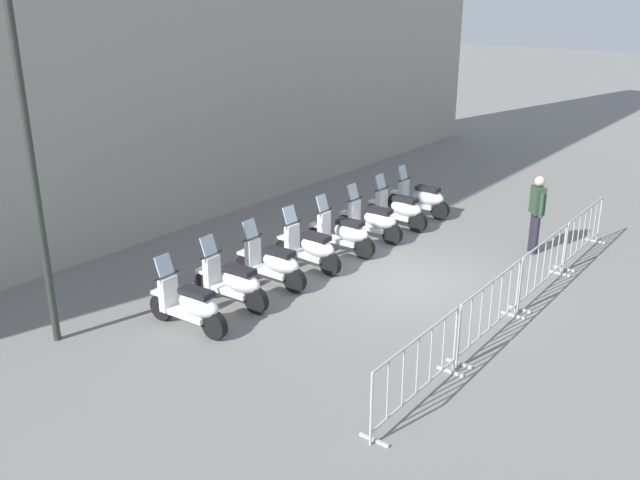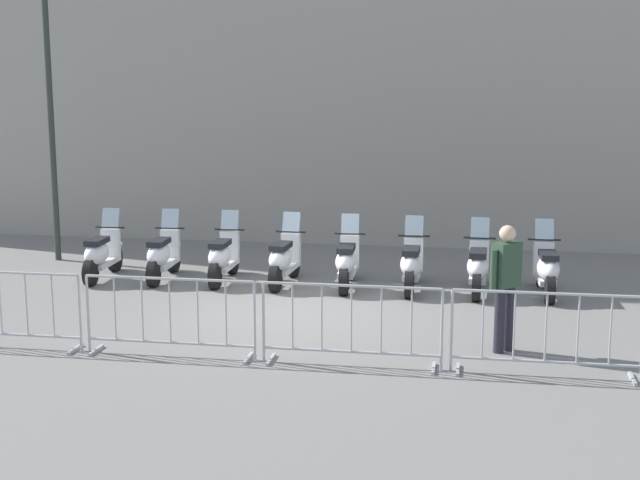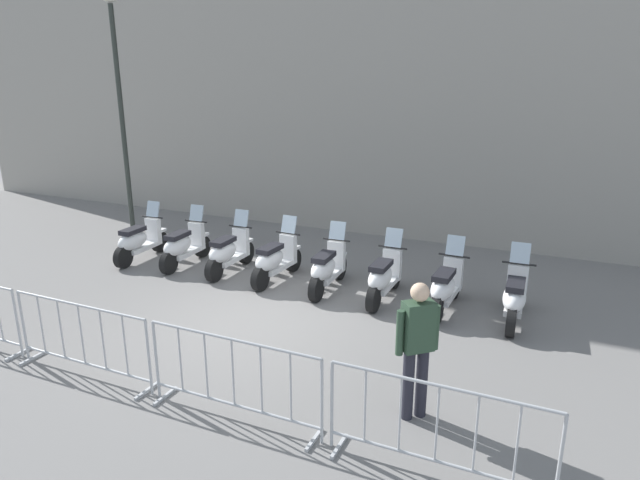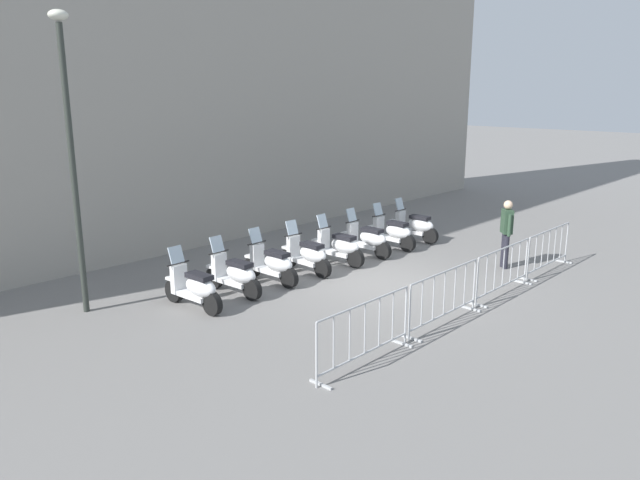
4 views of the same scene
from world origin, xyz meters
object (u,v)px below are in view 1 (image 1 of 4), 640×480
object	(u,v)px
barrier_segment_2	(544,266)
barrier_segment_1	(491,310)
motorcycle_5	(373,221)
officer_near_row_end	(537,210)
motorcycle_6	(399,209)
motorcycle_4	(343,234)
street_lamp	(27,130)
barrier_segment_3	(584,232)
motorcycle_3	(310,248)
barrier_segment_0	(417,371)
motorcycle_1	(233,283)
motorcycle_7	(421,199)
motorcycle_0	(190,306)
motorcycle_2	(273,264)

from	to	relation	value
barrier_segment_2	barrier_segment_1	bearing A→B (deg)	-176.87
motorcycle_5	officer_near_row_end	bearing A→B (deg)	-62.91
motorcycle_6	officer_near_row_end	bearing A→B (deg)	-81.17
motorcycle_4	street_lamp	world-z (taller)	street_lamp
motorcycle_4	officer_near_row_end	xyz separation A→B (m)	(2.77, -3.15, 0.53)
barrier_segment_3	motorcycle_3	bearing A→B (deg)	137.77
barrier_segment_0	barrier_segment_3	world-z (taller)	same
motorcycle_1	street_lamp	xyz separation A→B (m)	(-2.80, 1.26, 3.05)
barrier_segment_2	street_lamp	distance (m)	9.33
motorcycle_3	street_lamp	world-z (taller)	street_lamp
motorcycle_5	motorcycle_3	bearing A→B (deg)	-178.14
barrier_segment_3	officer_near_row_end	xyz separation A→B (m)	(-0.51, 0.89, 0.45)
barrier_segment_0	officer_near_row_end	size ratio (longest dim) A/B	1.35
motorcycle_4	barrier_segment_3	distance (m)	5.21
barrier_segment_2	motorcycle_7	bearing A→B (deg)	59.72
motorcycle_0	barrier_segment_1	world-z (taller)	motorcycle_0
motorcycle_5	barrier_segment_0	size ratio (longest dim) A/B	0.74
motorcycle_0	motorcycle_3	distance (m)	3.40
barrier_segment_0	officer_near_row_end	bearing A→B (deg)	10.86
motorcycle_1	motorcycle_4	world-z (taller)	same
motorcycle_3	motorcycle_6	bearing A→B (deg)	1.86
motorcycle_7	street_lamp	size ratio (longest dim) A/B	0.30
motorcycle_3	street_lamp	bearing A→B (deg)	167.11
motorcycle_0	motorcycle_5	distance (m)	5.68
barrier_segment_2	officer_near_row_end	world-z (taller)	officer_near_row_end
motorcycle_1	motorcycle_3	distance (m)	2.26
motorcycle_6	barrier_segment_2	bearing A→B (deg)	-108.17
barrier_segment_1	street_lamp	bearing A→B (deg)	130.59
street_lamp	motorcycle_4	bearing A→B (deg)	-10.27
motorcycle_1	motorcycle_3	world-z (taller)	same
motorcycle_7	barrier_segment_1	world-z (taller)	motorcycle_7
officer_near_row_end	barrier_segment_2	bearing A→B (deg)	-151.61
motorcycle_0	street_lamp	distance (m)	3.76
barrier_segment_1	officer_near_row_end	bearing A→B (deg)	15.04
barrier_segment_3	street_lamp	size ratio (longest dim) A/B	0.40
barrier_segment_1	barrier_segment_3	bearing A→B (deg)	3.13
motorcycle_3	motorcycle_2	bearing A→B (deg)	-178.86
motorcycle_4	officer_near_row_end	world-z (taller)	officer_near_row_end
barrier_segment_2	barrier_segment_0	bearing A→B (deg)	-176.87
motorcycle_7	motorcycle_1	bearing A→B (deg)	-177.45
motorcycle_1	motorcycle_5	world-z (taller)	same
motorcycle_3	barrier_segment_2	size ratio (longest dim) A/B	0.74
motorcycle_2	barrier_segment_0	world-z (taller)	motorcycle_2
motorcycle_5	barrier_segment_0	bearing A→B (deg)	-138.62
motorcycle_4	motorcycle_7	world-z (taller)	same
motorcycle_2	motorcycle_4	size ratio (longest dim) A/B	1.00
motorcycle_0	barrier_segment_2	distance (m)	6.65
motorcycle_0	motorcycle_1	xyz separation A→B (m)	(1.13, 0.16, 0.00)
motorcycle_0	motorcycle_5	size ratio (longest dim) A/B	1.00
motorcycle_0	barrier_segment_1	distance (m)	5.00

